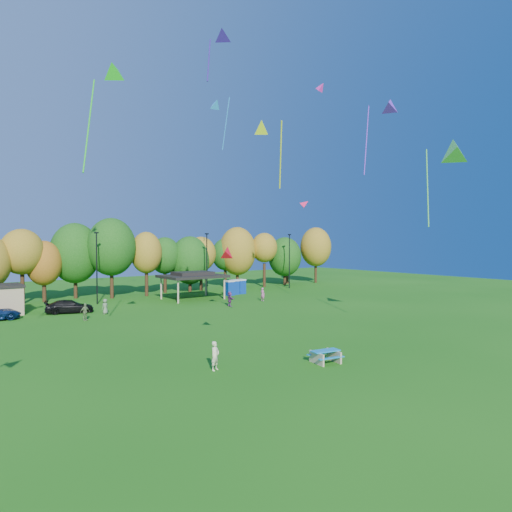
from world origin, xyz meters
TOP-DOWN VIEW (x-y plane):
  - ground at (0.00, 0.00)m, footprint 160.00×160.00m
  - tree_line at (-1.03, 45.51)m, footprint 93.57×10.55m
  - lamp_posts at (2.00, 40.00)m, footprint 64.50×0.25m
  - pavilion at (14.00, 37.00)m, footprint 8.20×6.20m
  - porta_potties at (21.66, 38.04)m, footprint 3.75×1.92m
  - picnic_table at (5.28, 3.26)m, footprint 2.16×1.89m
  - kite_flyer at (-1.45, 6.12)m, footprint 0.77×0.65m
  - car_d at (-2.70, 34.75)m, footprint 5.40×3.35m
  - far_person_1 at (20.53, 29.85)m, footprint 0.55×0.72m
  - far_person_2 at (-2.73, 28.87)m, footprint 1.09×0.66m
  - far_person_3 at (0.21, 31.61)m, footprint 0.97×0.86m
  - far_person_5 at (14.33, 28.36)m, footprint 0.81×1.75m
  - kite_1 at (19.04, 2.42)m, footprint 4.58×4.01m
  - kite_2 at (3.22, 12.36)m, footprint 2.44×2.67m
  - kite_4 at (4.85, 9.56)m, footprint 2.38×2.99m
  - kite_6 at (22.72, 11.57)m, footprint 4.79×3.43m
  - kite_7 at (-5.80, 11.01)m, footprint 3.10×3.96m
  - kite_10 at (17.54, 16.12)m, footprint 1.28×1.51m
  - kite_11 at (12.73, 28.83)m, footprint 1.60×3.82m
  - kite_13 at (21.70, 22.90)m, footprint 1.71×1.68m
  - kite_14 at (1.62, 9.47)m, footprint 1.67×1.68m

SIDE VIEW (x-z plane):
  - ground at x=0.00m, z-range 0.00..0.00m
  - picnic_table at x=5.28m, z-range 0.07..0.90m
  - car_d at x=-2.70m, z-range 0.00..1.46m
  - far_person_3 at x=0.21m, z-range 0.00..1.67m
  - far_person_2 at x=-2.73m, z-range 0.00..1.73m
  - far_person_1 at x=20.53m, z-range 0.00..1.78m
  - kite_flyer at x=-1.45m, z-range 0.00..1.80m
  - far_person_5 at x=14.33m, z-range 0.00..1.82m
  - porta_potties at x=21.66m, z-range 0.01..2.19m
  - pavilion at x=14.00m, z-range 1.34..5.11m
  - lamp_posts at x=2.00m, z-range 0.36..9.45m
  - tree_line at x=-1.03m, z-range 0.34..11.49m
  - kite_14 at x=1.62m, z-range 6.60..7.96m
  - kite_13 at x=21.70m, z-range 11.79..13.17m
  - kite_1 at x=19.04m, z-range 11.54..19.53m
  - kite_4 at x=4.85m, z-range 13.85..19.26m
  - kite_7 at x=-5.80m, z-range 14.96..22.38m
  - kite_6 at x=22.72m, z-range 17.54..26.11m
  - kite_10 at x=17.54m, z-range 23.19..24.48m
  - kite_2 at x=3.22m, z-range 21.57..26.22m
  - kite_11 at x=12.73m, z-range 21.01..27.45m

